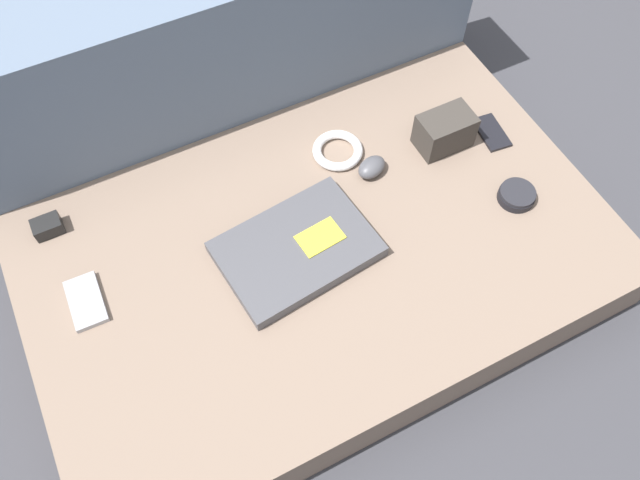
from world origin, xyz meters
The scene contains 11 objects.
ground_plane centered at (0.00, 0.00, 0.00)m, with size 8.00×8.00×0.00m, color #38383D.
couch_seat centered at (0.00, 0.00, 0.07)m, with size 1.20×0.75×0.15m.
couch_backrest centered at (0.00, 0.47, 0.24)m, with size 1.20×0.20×0.49m.
laptop centered at (-0.05, 0.01, 0.16)m, with size 0.33×0.24×0.03m.
computer_mouse centered at (0.19, 0.12, 0.17)m, with size 0.08×0.07×0.04m.
speaker_puck centered at (0.43, -0.09, 0.16)m, with size 0.08×0.08×0.03m.
phone_silver centered at (-0.47, 0.09, 0.16)m, with size 0.07×0.12×0.01m.
phone_black centered at (0.49, 0.09, 0.15)m, with size 0.07×0.11×0.01m.
camera_pouch centered at (0.37, 0.12, 0.19)m, with size 0.12×0.08×0.08m.
charger_brick centered at (-0.49, 0.29, 0.17)m, with size 0.06×0.04×0.03m.
cable_coil centered at (0.14, 0.20, 0.16)m, with size 0.11×0.11×0.02m.
Camera 1 is at (-0.29, -0.58, 1.26)m, focal length 35.00 mm.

